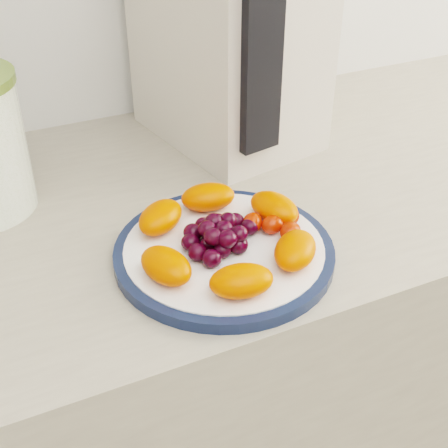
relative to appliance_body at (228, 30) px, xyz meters
name	(u,v)px	position (x,y,z in m)	size (l,w,h in m)	color
counter	(198,401)	(-0.13, -0.15, -0.63)	(3.50, 0.60, 0.90)	#A29884
cabinet_face	(198,412)	(-0.13, -0.15, -0.66)	(3.48, 0.58, 0.84)	#9B6F4F
plate_rim	(224,252)	(-0.15, -0.31, -0.17)	(0.27, 0.27, 0.01)	#121E3B
plate_face	(224,252)	(-0.15, -0.31, -0.17)	(0.25, 0.25, 0.02)	white
appliance_body	(228,30)	(0.00, 0.00, 0.00)	(0.20, 0.28, 0.35)	beige
appliance_panel	(261,60)	(-0.02, -0.15, 0.01)	(0.06, 0.02, 0.26)	black
fruit_plate	(227,234)	(-0.14, -0.31, -0.14)	(0.23, 0.23, 0.04)	#EF3900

